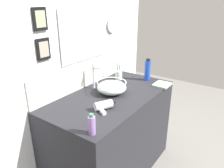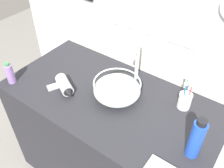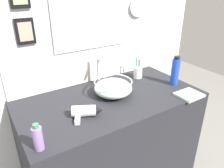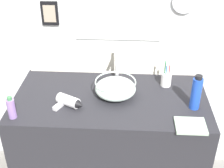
# 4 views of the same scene
# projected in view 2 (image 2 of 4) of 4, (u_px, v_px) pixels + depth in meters

# --- Properties ---
(vanity_counter) EXTENTS (1.27, 0.67, 0.85)m
(vanity_counter) POSITION_uv_depth(u_px,v_px,m) (111.00, 141.00, 1.72)
(vanity_counter) COLOR #232328
(vanity_counter) RESTS_ON ground
(back_panel) EXTENTS (2.09, 0.10, 2.35)m
(back_panel) POSITION_uv_depth(u_px,v_px,m) (147.00, 21.00, 1.45)
(back_panel) COLOR silver
(back_panel) RESTS_ON ground
(glass_bowl_sink) EXTENTS (0.27, 0.27, 0.11)m
(glass_bowl_sink) POSITION_uv_depth(u_px,v_px,m) (117.00, 89.00, 1.40)
(glass_bowl_sink) COLOR silver
(glass_bowl_sink) RESTS_ON vanity_counter
(faucet) EXTENTS (0.02, 0.11, 0.25)m
(faucet) POSITION_uv_depth(u_px,v_px,m) (136.00, 61.00, 1.47)
(faucet) COLOR silver
(faucet) RESTS_ON vanity_counter
(hair_drier) EXTENTS (0.20, 0.14, 0.07)m
(hair_drier) POSITION_uv_depth(u_px,v_px,m) (64.00, 86.00, 1.46)
(hair_drier) COLOR silver
(hair_drier) RESTS_ON vanity_counter
(toothbrush_cup) EXTENTS (0.07, 0.07, 0.21)m
(toothbrush_cup) POSITION_uv_depth(u_px,v_px,m) (185.00, 100.00, 1.35)
(toothbrush_cup) COLOR white
(toothbrush_cup) RESTS_ON vanity_counter
(spray_bottle) EXTENTS (0.05, 0.05, 0.14)m
(spray_bottle) POSITION_uv_depth(u_px,v_px,m) (10.00, 74.00, 1.50)
(spray_bottle) COLOR #8C6BB2
(spray_bottle) RESTS_ON vanity_counter
(soap_dispenser) EXTENTS (0.06, 0.06, 0.23)m
(soap_dispenser) POSITION_uv_depth(u_px,v_px,m) (196.00, 139.00, 1.08)
(soap_dispenser) COLOR blue
(soap_dispenser) RESTS_ON vanity_counter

